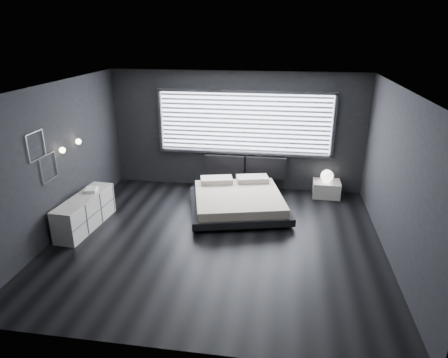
# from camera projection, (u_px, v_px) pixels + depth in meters

# --- Properties ---
(room) EXTENTS (6.04, 6.00, 2.80)m
(room) POSITION_uv_depth(u_px,v_px,m) (217.00, 169.00, 6.93)
(room) COLOR black
(room) RESTS_ON ground
(window) EXTENTS (4.14, 0.09, 1.52)m
(window) POSITION_uv_depth(u_px,v_px,m) (245.00, 123.00, 9.31)
(window) COLOR white
(window) RESTS_ON ground
(headboard) EXTENTS (1.96, 0.16, 0.52)m
(headboard) POSITION_uv_depth(u_px,v_px,m) (245.00, 166.00, 9.63)
(headboard) COLOR black
(headboard) RESTS_ON ground
(sconce_near) EXTENTS (0.18, 0.11, 0.11)m
(sconce_near) POSITION_uv_depth(u_px,v_px,m) (62.00, 150.00, 7.31)
(sconce_near) COLOR silver
(sconce_near) RESTS_ON ground
(sconce_far) EXTENTS (0.18, 0.11, 0.11)m
(sconce_far) POSITION_uv_depth(u_px,v_px,m) (78.00, 142.00, 7.87)
(sconce_far) COLOR silver
(sconce_far) RESTS_ON ground
(wall_art_upper) EXTENTS (0.01, 0.48, 0.48)m
(wall_art_upper) POSITION_uv_depth(u_px,v_px,m) (36.00, 146.00, 6.68)
(wall_art_upper) COLOR #47474C
(wall_art_upper) RESTS_ON ground
(wall_art_lower) EXTENTS (0.01, 0.48, 0.48)m
(wall_art_lower) POSITION_uv_depth(u_px,v_px,m) (49.00, 167.00, 7.08)
(wall_art_lower) COLOR #47474C
(wall_art_lower) RESTS_ON ground
(bed) EXTENTS (2.42, 2.35, 0.52)m
(bed) POSITION_uv_depth(u_px,v_px,m) (238.00, 200.00, 8.54)
(bed) COLOR black
(bed) RESTS_ON ground
(nightstand) EXTENTS (0.63, 0.53, 0.36)m
(nightstand) POSITION_uv_depth(u_px,v_px,m) (326.00, 189.00, 9.31)
(nightstand) COLOR silver
(nightstand) RESTS_ON ground
(orb_lamp) EXTENTS (0.29, 0.29, 0.29)m
(orb_lamp) POSITION_uv_depth(u_px,v_px,m) (327.00, 176.00, 9.18)
(orb_lamp) COLOR white
(orb_lamp) RESTS_ON nightstand
(dresser) EXTENTS (0.55, 1.62, 0.64)m
(dresser) POSITION_uv_depth(u_px,v_px,m) (85.00, 212.00, 7.82)
(dresser) COLOR silver
(dresser) RESTS_ON ground
(book_stack) EXTENTS (0.30, 0.36, 0.06)m
(book_stack) POSITION_uv_depth(u_px,v_px,m) (91.00, 190.00, 7.97)
(book_stack) COLOR white
(book_stack) RESTS_ON dresser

